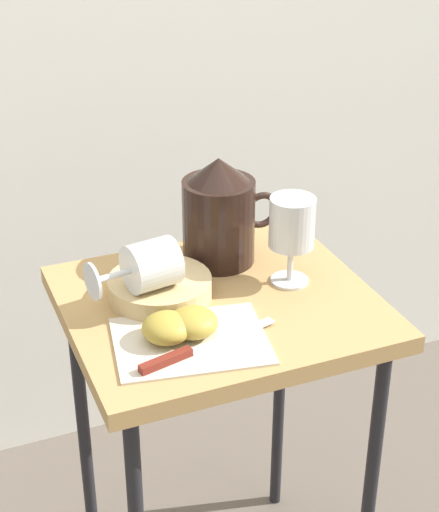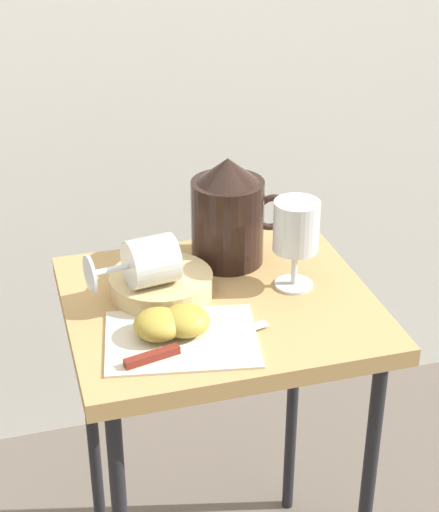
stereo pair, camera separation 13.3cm
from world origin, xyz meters
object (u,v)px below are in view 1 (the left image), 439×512
(basket_tray, at_px, (160,288))
(pitcher, at_px, (219,220))
(wine_glass_upright, at_px, (292,227))
(apple_half_left, at_px, (167,328))
(table, at_px, (219,339))
(wine_glass_tipped_near, at_px, (149,266))
(apple_half_right, at_px, (193,322))
(knife, at_px, (189,352))

(basket_tray, relative_size, pitcher, 0.88)
(wine_glass_upright, xyz_separation_m, apple_half_left, (-0.25, -0.09, -0.08))
(pitcher, distance_m, apple_half_left, 0.27)
(table, distance_m, basket_tray, 0.14)
(basket_tray, bearing_deg, table, -26.68)
(table, height_order, wine_glass_upright, wine_glass_upright)
(basket_tray, distance_m, pitcher, 0.17)
(basket_tray, distance_m, wine_glass_tipped_near, 0.07)
(apple_half_left, distance_m, apple_half_right, 0.04)
(wine_glass_upright, distance_m, apple_half_left, 0.28)
(apple_half_left, height_order, knife, apple_half_left)
(pitcher, xyz_separation_m, apple_half_left, (-0.17, -0.21, -0.05))
(apple_half_right, bearing_deg, apple_half_left, 178.87)
(basket_tray, distance_m, apple_half_right, 0.13)
(pitcher, xyz_separation_m, knife, (-0.15, -0.26, -0.07))
(knife, bearing_deg, wine_glass_tipped_near, 93.06)
(apple_half_left, distance_m, knife, 0.05)
(wine_glass_tipped_near, bearing_deg, wine_glass_upright, -2.99)
(wine_glass_upright, bearing_deg, pitcher, 124.52)
(table, height_order, basket_tray, basket_tray)
(wine_glass_upright, distance_m, knife, 0.29)
(wine_glass_upright, bearing_deg, apple_half_right, -155.78)
(basket_tray, relative_size, apple_half_right, 2.25)
(wine_glass_tipped_near, distance_m, knife, 0.17)
(basket_tray, height_order, wine_glass_upright, wine_glass_upright)
(table, xyz_separation_m, basket_tray, (-0.09, 0.04, 0.10))
(wine_glass_tipped_near, bearing_deg, basket_tray, 43.30)
(knife, bearing_deg, table, 52.47)
(basket_tray, height_order, apple_half_left, apple_half_left)
(pitcher, height_order, knife, pitcher)
(table, relative_size, pitcher, 3.52)
(table, height_order, apple_half_left, apple_half_left)
(pitcher, bearing_deg, wine_glass_upright, -55.48)
(table, height_order, apple_half_right, apple_half_right)
(apple_half_left, relative_size, knife, 0.32)
(basket_tray, height_order, wine_glass_tipped_near, wine_glass_tipped_near)
(apple_half_left, height_order, apple_half_right, same)
(table, bearing_deg, apple_half_left, -144.73)
(table, relative_size, wine_glass_tipped_near, 4.50)
(wine_glass_tipped_near, xyz_separation_m, apple_half_left, (-0.01, -0.11, -0.05))
(basket_tray, xyz_separation_m, pitcher, (0.14, 0.08, 0.06))
(wine_glass_tipped_near, distance_m, apple_half_left, 0.12)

